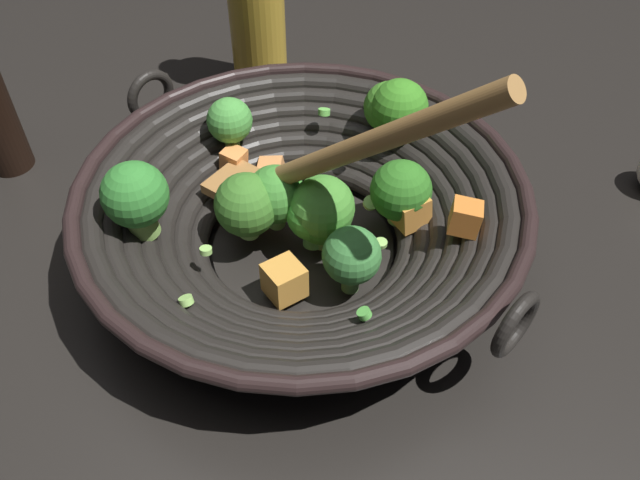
% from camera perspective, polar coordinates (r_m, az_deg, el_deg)
% --- Properties ---
extents(ground_plane, '(4.00, 4.00, 0.00)m').
position_cam_1_polar(ground_plane, '(0.62, -1.46, -1.10)').
color(ground_plane, black).
extents(wok, '(0.39, 0.42, 0.25)m').
position_cam_1_polar(wok, '(0.58, -1.46, 2.73)').
color(wok, black).
rests_on(wok, ground).
extents(cooking_oil_bottle, '(0.06, 0.06, 0.24)m').
position_cam_1_polar(cooking_oil_bottle, '(0.79, -5.53, 19.39)').
color(cooking_oil_bottle, gold).
rests_on(cooking_oil_bottle, ground).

